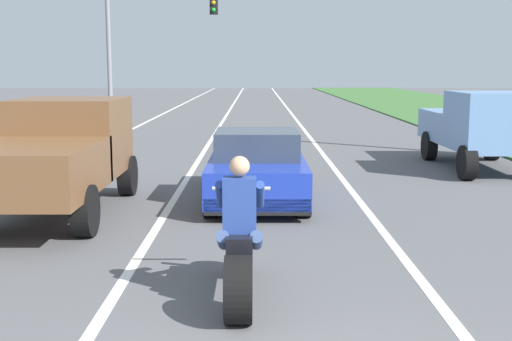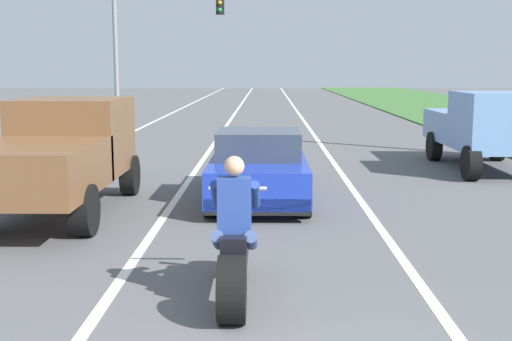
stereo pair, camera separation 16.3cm
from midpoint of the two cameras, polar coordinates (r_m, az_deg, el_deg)
name	(u,v)px [view 2 (the right image)]	position (r m, az deg, el deg)	size (l,w,h in m)	color
lane_stripe_left_solid	(121,137)	(24.96, -11.36, 2.83)	(0.14, 120.00, 0.01)	white
lane_stripe_right_solid	(316,138)	(24.47, 5.37, 2.84)	(0.14, 120.00, 0.01)	white
lane_stripe_centre_dashed	(218,137)	(24.46, -3.08, 2.87)	(0.14, 120.00, 0.01)	white
motorcycle_with_rider	(235,249)	(7.23, -1.20, -6.82)	(0.70, 2.21, 1.62)	black
sports_car_blue	(259,168)	(12.81, 0.59, 0.24)	(1.84, 4.30, 1.37)	#1E38B2
pickup_truck_left_lane_brown	(59,151)	(12.04, -16.25, 1.63)	(2.02, 4.80, 1.98)	brown
pickup_truck_right_shoulder_light_blue	(486,126)	(17.65, 19.47, 3.66)	(2.02, 4.80, 1.98)	#6B93C6
traffic_light_mast_near	(151,31)	(27.42, -8.85, 11.79)	(4.73, 0.34, 6.00)	gray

